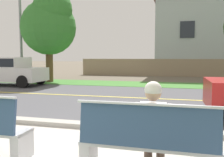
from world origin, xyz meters
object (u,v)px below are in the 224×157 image
object	(u,v)px
seated_person_white	(153,123)
car_white_near	(6,70)
shade_tree_far_left	(50,23)
streetlamp	(22,18)
bench_right	(148,143)

from	to	relation	value
seated_person_white	car_white_near	bearing A→B (deg)	136.48
car_white_near	shade_tree_far_left	distance (m)	3.85
shade_tree_far_left	streetlamp	bearing A→B (deg)	-178.37
bench_right	shade_tree_far_left	bearing A→B (deg)	123.86
bench_right	seated_person_white	world-z (taller)	seated_person_white
car_white_near	seated_person_white	bearing A→B (deg)	-43.52
car_white_near	bench_right	bearing A→B (deg)	-44.28
streetlamp	car_white_near	bearing A→B (deg)	-80.94
streetlamp	shade_tree_far_left	world-z (taller)	streetlamp
car_white_near	streetlamp	xyz separation A→B (m)	(-0.34, 2.15, 3.14)
bench_right	streetlamp	size ratio (longest dim) A/B	0.26
bench_right	seated_person_white	bearing A→B (deg)	72.50
seated_person_white	streetlamp	xyz separation A→B (m)	(-9.06, 10.43, 3.32)
bench_right	shade_tree_far_left	world-z (taller)	shade_tree_far_left
streetlamp	shade_tree_far_left	size ratio (longest dim) A/B	1.25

